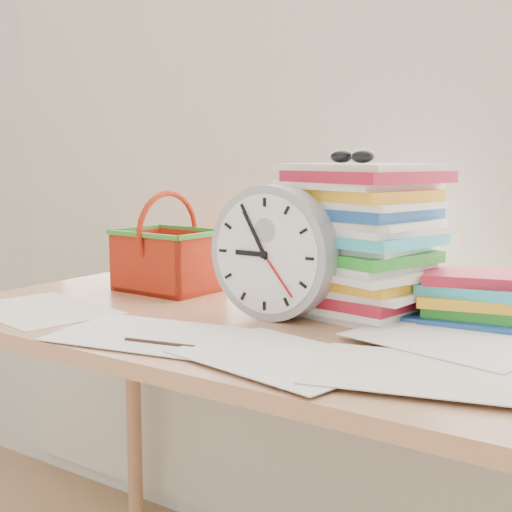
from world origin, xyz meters
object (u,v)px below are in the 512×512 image
Objects in this scene: clock at (273,253)px; paper_stack at (359,240)px; basket at (168,242)px; desk at (257,358)px; book_stack at (480,300)px.

paper_stack is at bearing 48.47° from clock.
clock is 0.40m from basket.
book_stack is at bearing 29.96° from desk.
clock reaches higher than basket.
book_stack reaches higher than desk.
clock is (0.01, 0.04, 0.21)m from desk.
clock reaches higher than book_stack.
desk is 5.60× the size of book_stack.
book_stack is (0.36, 0.18, -0.08)m from clock.
book_stack is (0.38, 0.22, 0.13)m from desk.
desk is 0.45m from basket.
clock is 0.41m from book_stack.
basket is (-0.38, 0.12, -0.02)m from clock.
desk is 5.14× the size of clock.
clock is 1.09× the size of book_stack.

